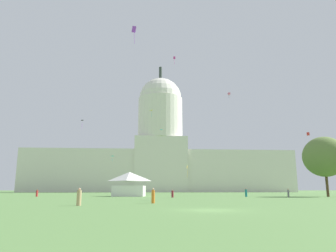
% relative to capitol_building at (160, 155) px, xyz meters
% --- Properties ---
extents(ground_plane, '(800.00, 800.00, 0.00)m').
position_rel_capitol_building_xyz_m(ground_plane, '(-4.04, -151.80, -20.50)').
color(ground_plane, '#567F42').
extents(capitol_building, '(146.63, 25.39, 72.89)m').
position_rel_capitol_building_xyz_m(capitol_building, '(0.00, 0.00, 0.00)').
color(capitol_building, silver).
rests_on(capitol_building, ground_plane).
extents(event_tent, '(7.88, 6.95, 5.45)m').
position_rel_capitol_building_xyz_m(event_tent, '(-12.37, -103.28, -17.74)').
color(event_tent, white).
rests_on(event_tent, ground_plane).
extents(tree_east_near, '(12.06, 11.79, 12.92)m').
position_rel_capitol_building_xyz_m(tree_east_near, '(30.10, -110.73, -11.96)').
color(tree_east_near, '#4C3823').
rests_on(tree_east_near, ground_plane).
extents(person_maroon_near_tent, '(0.48, 0.48, 1.52)m').
position_rel_capitol_building_xyz_m(person_maroon_near_tent, '(-3.51, -114.18, -19.82)').
color(person_maroon_near_tent, maroon).
rests_on(person_maroon_near_tent, ground_plane).
extents(person_red_deep_crowd, '(0.55, 0.55, 1.58)m').
position_rel_capitol_building_xyz_m(person_red_deep_crowd, '(-32.24, -104.53, -19.80)').
color(person_red_deep_crowd, red).
rests_on(person_red_deep_crowd, ground_plane).
extents(person_grey_near_tree_west, '(0.42, 0.42, 1.71)m').
position_rel_capitol_building_xyz_m(person_grey_near_tree_west, '(19.96, -113.75, -19.70)').
color(person_grey_near_tree_west, gray).
rests_on(person_grey_near_tree_west, ground_plane).
extents(person_tan_back_right, '(0.55, 0.55, 1.71)m').
position_rel_capitol_building_xyz_m(person_tan_back_right, '(-15.49, -144.10, -19.73)').
color(person_tan_back_right, tan).
rests_on(person_tan_back_right, ground_plane).
extents(person_denim_aisle_center, '(0.60, 0.60, 1.71)m').
position_rel_capitol_building_xyz_m(person_denim_aisle_center, '(-7.78, -130.98, -19.72)').
color(person_denim_aisle_center, '#3D5684').
rests_on(person_denim_aisle_center, ground_plane).
extents(person_teal_back_left, '(0.65, 0.65, 1.78)m').
position_rel_capitol_building_xyz_m(person_teal_back_left, '(12.63, -109.57, -19.70)').
color(person_teal_back_left, '#1E757A').
rests_on(person_teal_back_left, ground_plane).
extents(person_orange_edge_west, '(0.49, 0.49, 1.73)m').
position_rel_capitol_building_xyz_m(person_orange_edge_west, '(-8.06, -139.42, -19.71)').
color(person_orange_edge_west, orange).
rests_on(person_orange_edge_west, ground_plane).
extents(person_grey_front_center, '(0.48, 0.48, 1.47)m').
position_rel_capitol_building_xyz_m(person_grey_front_center, '(-13.19, -96.39, -19.83)').
color(person_grey_front_center, gray).
rests_on(person_grey_front_center, ground_plane).
extents(kite_cyan_low, '(1.79, 1.50, 2.38)m').
position_rel_capitol_building_xyz_m(kite_cyan_low, '(-23.43, -29.01, -4.06)').
color(kite_cyan_low, '#33BCDB').
extents(kite_black_mid, '(1.22, 0.92, 3.41)m').
position_rel_capitol_building_xyz_m(kite_black_mid, '(-33.52, -54.51, 7.19)').
color(kite_black_mid, black).
extents(kite_pink_high, '(1.14, 1.14, 2.57)m').
position_rel_capitol_building_xyz_m(kite_pink_high, '(32.13, -31.13, 27.05)').
color(kite_pink_high, pink).
extents(kite_violet_high, '(1.10, 0.49, 4.23)m').
position_rel_capitol_building_xyz_m(kite_violet_high, '(-11.80, -111.28, 15.90)').
color(kite_violet_high, purple).
extents(kite_yellow_high, '(1.52, 1.51, 2.73)m').
position_rel_capitol_building_xyz_m(kite_yellow_high, '(-5.61, -35.97, 16.01)').
color(kite_yellow_high, yellow).
extents(kite_turquoise_mid, '(1.47, 0.95, 0.27)m').
position_rel_capitol_building_xyz_m(kite_turquoise_mid, '(-1.28, -32.71, 7.82)').
color(kite_turquoise_mid, teal).
extents(kite_magenta_high, '(0.82, 0.79, 3.27)m').
position_rel_capitol_building_xyz_m(kite_magenta_high, '(1.89, -64.56, 29.99)').
color(kite_magenta_high, '#D1339E').
extents(kite_red_low, '(0.85, 0.86, 0.72)m').
position_rel_capitol_building_xyz_m(kite_red_low, '(31.47, -102.39, -5.44)').
color(kite_red_low, red).
extents(kite_gold_low, '(0.52, 0.87, 4.13)m').
position_rel_capitol_building_xyz_m(kite_gold_low, '(5.46, -70.88, -12.08)').
color(kite_gold_low, gold).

